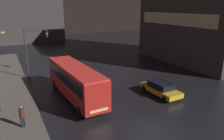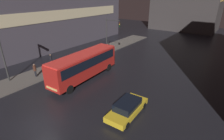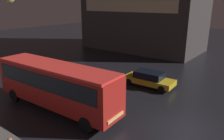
{
  "view_description": "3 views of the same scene",
  "coord_description": "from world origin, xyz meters",
  "px_view_note": "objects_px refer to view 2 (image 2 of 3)",
  "views": [
    {
      "loc": [
        -9.1,
        -11.41,
        8.99
      ],
      "look_at": [
        1.18,
        8.9,
        2.31
      ],
      "focal_mm": 35.0,
      "sensor_mm": 36.0,
      "label": 1
    },
    {
      "loc": [
        11.64,
        -5.81,
        10.02
      ],
      "look_at": [
        0.53,
        9.2,
        1.86
      ],
      "focal_mm": 28.0,
      "sensor_mm": 36.0,
      "label": 2
    },
    {
      "loc": [
        -12.14,
        -3.76,
        7.51
      ],
      "look_at": [
        2.6,
        7.79,
        1.7
      ],
      "focal_mm": 35.0,
      "sensor_mm": 36.0,
      "label": 3
    }
  ],
  "objects_px": {
    "traffic_light_main": "(111,32)",
    "street_lamp_sidewalk": "(0,40)",
    "pedestrian_near": "(51,59)",
    "bus_near": "(84,63)",
    "pedestrian_mid": "(35,69)",
    "car_taxi": "(127,108)"
  },
  "relations": [
    {
      "from": "car_taxi",
      "to": "street_lamp_sidewalk",
      "type": "distance_m",
      "value": 15.92
    },
    {
      "from": "car_taxi",
      "to": "traffic_light_main",
      "type": "distance_m",
      "value": 16.45
    },
    {
      "from": "pedestrian_mid",
      "to": "pedestrian_near",
      "type": "bearing_deg",
      "value": 119.01
    },
    {
      "from": "bus_near",
      "to": "traffic_light_main",
      "type": "bearing_deg",
      "value": -77.39
    },
    {
      "from": "bus_near",
      "to": "traffic_light_main",
      "type": "height_order",
      "value": "traffic_light_main"
    },
    {
      "from": "bus_near",
      "to": "pedestrian_near",
      "type": "relative_size",
      "value": 6.02
    },
    {
      "from": "pedestrian_near",
      "to": "street_lamp_sidewalk",
      "type": "bearing_deg",
      "value": -58.02
    },
    {
      "from": "bus_near",
      "to": "street_lamp_sidewalk",
      "type": "relative_size",
      "value": 1.34
    },
    {
      "from": "bus_near",
      "to": "pedestrian_mid",
      "type": "bearing_deg",
      "value": 31.24
    },
    {
      "from": "pedestrian_near",
      "to": "bus_near",
      "type": "bearing_deg",
      "value": 29.15
    },
    {
      "from": "traffic_light_main",
      "to": "street_lamp_sidewalk",
      "type": "distance_m",
      "value": 15.76
    },
    {
      "from": "bus_near",
      "to": "pedestrian_mid",
      "type": "height_order",
      "value": "bus_near"
    },
    {
      "from": "traffic_light_main",
      "to": "pedestrian_near",
      "type": "bearing_deg",
      "value": -116.81
    },
    {
      "from": "pedestrian_near",
      "to": "traffic_light_main",
      "type": "bearing_deg",
      "value": 92.18
    },
    {
      "from": "car_taxi",
      "to": "pedestrian_mid",
      "type": "distance_m",
      "value": 13.58
    },
    {
      "from": "pedestrian_near",
      "to": "street_lamp_sidewalk",
      "type": "xyz_separation_m",
      "value": [
        0.33,
        -6.25,
        4.12
      ]
    },
    {
      "from": "street_lamp_sidewalk",
      "to": "pedestrian_near",
      "type": "bearing_deg",
      "value": 92.99
    },
    {
      "from": "bus_near",
      "to": "car_taxi",
      "type": "distance_m",
      "value": 8.89
    },
    {
      "from": "pedestrian_near",
      "to": "street_lamp_sidewalk",
      "type": "relative_size",
      "value": 0.22
    },
    {
      "from": "traffic_light_main",
      "to": "street_lamp_sidewalk",
      "type": "relative_size",
      "value": 0.83
    },
    {
      "from": "traffic_light_main",
      "to": "street_lamp_sidewalk",
      "type": "bearing_deg",
      "value": -105.41
    },
    {
      "from": "pedestrian_mid",
      "to": "car_taxi",
      "type": "bearing_deg",
      "value": 6.6
    }
  ]
}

